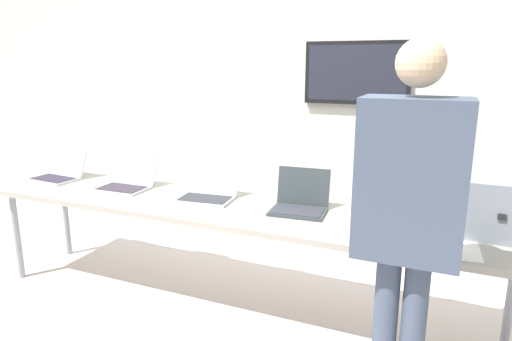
# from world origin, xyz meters

# --- Properties ---
(ground) EXTENTS (8.00, 8.00, 0.04)m
(ground) POSITION_xyz_m (0.00, 0.00, -0.02)
(ground) COLOR beige
(back_wall) EXTENTS (8.00, 0.11, 2.73)m
(back_wall) POSITION_xyz_m (0.01, 1.13, 1.37)
(back_wall) COLOR silver
(back_wall) RESTS_ON ground
(workbench) EXTENTS (3.68, 0.70, 0.75)m
(workbench) POSITION_xyz_m (0.00, 0.00, 0.71)
(workbench) COLOR #A7A196
(workbench) RESTS_ON ground
(equipment_box) EXTENTS (0.37, 0.31, 0.32)m
(equipment_box) POSITION_xyz_m (1.61, 0.11, 0.91)
(equipment_box) COLOR gray
(equipment_box) RESTS_ON workbench
(laptop_station_0) EXTENTS (0.38, 0.35, 0.23)m
(laptop_station_0) POSITION_xyz_m (-1.59, 0.09, 0.81)
(laptop_station_0) COLOR #B1B5BC
(laptop_station_0) RESTS_ON workbench
(laptop_station_1) EXTENTS (0.37, 0.37, 0.24)m
(laptop_station_1) POSITION_xyz_m (-0.90, 0.09, 0.81)
(laptop_station_1) COLOR #A9B4BC
(laptop_station_1) RESTS_ON workbench
(laptop_station_2) EXTENTS (0.40, 0.35, 0.25)m
(laptop_station_2) POSITION_xyz_m (-0.20, 0.10, 0.81)
(laptop_station_2) COLOR #A8B7B9
(laptop_station_2) RESTS_ON workbench
(laptop_station_3) EXTENTS (0.37, 0.33, 0.26)m
(laptop_station_3) POSITION_xyz_m (0.47, 0.10, 0.81)
(laptop_station_3) COLOR #333B3F
(laptop_station_3) RESTS_ON workbench
(laptop_station_4) EXTENTS (0.36, 0.36, 0.27)m
(laptop_station_4) POSITION_xyz_m (1.21, 0.07, 0.81)
(laptop_station_4) COLOR #ACB6B2
(laptop_station_4) RESTS_ON workbench
(person) EXTENTS (0.44, 0.58, 1.79)m
(person) POSITION_xyz_m (1.19, -0.62, 1.09)
(person) COLOR #455169
(person) RESTS_ON ground
(paper_sheet) EXTENTS (0.23, 0.31, 0.00)m
(paper_sheet) POSITION_xyz_m (1.42, -0.17, 0.75)
(paper_sheet) COLOR white
(paper_sheet) RESTS_ON workbench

